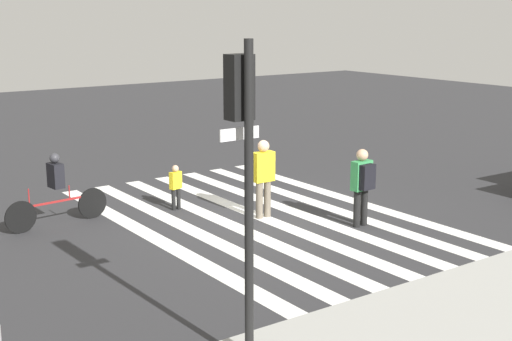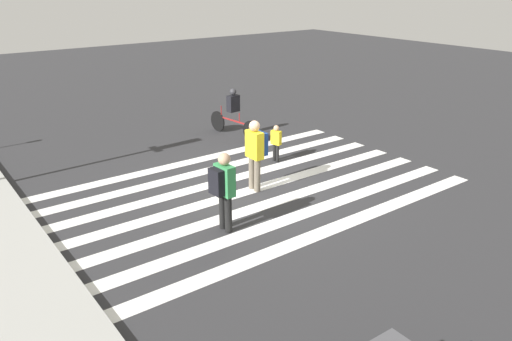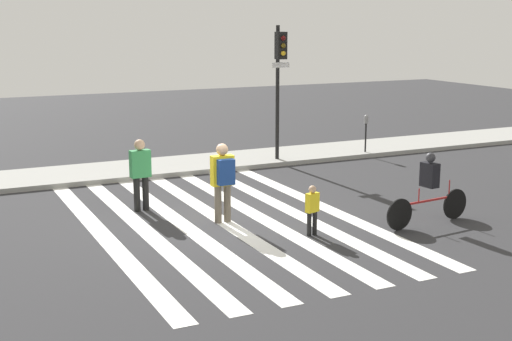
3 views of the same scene
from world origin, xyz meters
name	(u,v)px [view 2 (image 2 of 3)]	position (x,y,z in m)	size (l,w,h in m)	color
ground_plane	(254,189)	(0.00, 0.00, 0.00)	(60.00, 60.00, 0.00)	#2D2D30
crosswalk_stripes	(254,189)	(0.00, 0.00, 0.00)	(5.92, 10.00, 0.01)	white
pedestrian_adult_yellow_jacket	(223,186)	(-1.40, 1.82, 1.03)	(0.50, 0.42, 1.75)	black
pedestrian_adult_blue_shirt	(276,141)	(1.30, -1.78, 0.62)	(0.33, 0.22, 1.10)	black
pedestrian_adult_tall_backpack	(256,150)	(-0.03, -0.05, 1.07)	(0.51, 0.43, 1.83)	#6B6051
cyclist_far_lane	(233,111)	(4.09, -2.18, 0.87)	(2.43, 0.42, 1.65)	black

